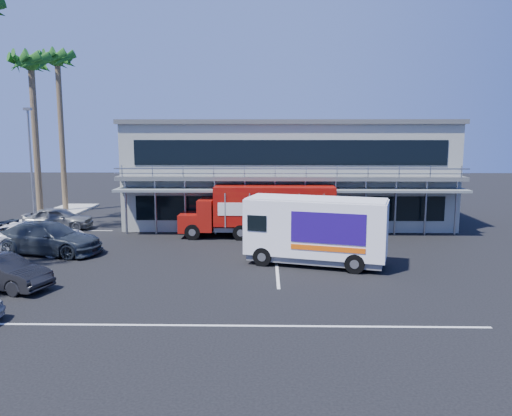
{
  "coord_description": "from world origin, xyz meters",
  "views": [
    {
      "loc": [
        1.43,
        -22.0,
        6.42
      ],
      "look_at": [
        0.91,
        5.44,
        2.3
      ],
      "focal_mm": 35.0,
      "sensor_mm": 36.0,
      "label": 1
    }
  ],
  "objects": [
    {
      "name": "palm_f",
      "position": [
        -15.1,
        18.5,
        11.47
      ],
      "size": [
        2.8,
        2.8,
        13.25
      ],
      "color": "brown",
      "rests_on": "ground"
    },
    {
      "name": "building",
      "position": [
        3.0,
        14.94,
        3.66
      ],
      "size": [
        22.4,
        12.0,
        7.3
      ],
      "color": "#96998C",
      "rests_on": "ground"
    },
    {
      "name": "light_pole_far",
      "position": [
        -14.2,
        11.0,
        4.5
      ],
      "size": [
        0.5,
        0.25,
        8.09
      ],
      "color": "gray",
      "rests_on": "ground"
    },
    {
      "name": "parked_car_b",
      "position": [
        -9.5,
        -2.16,
        0.7
      ],
      "size": [
        4.5,
        2.71,
        1.4
      ],
      "primitive_type": "imported",
      "rotation": [
        0.0,
        0.0,
        1.26
      ],
      "color": "black",
      "rests_on": "ground"
    },
    {
      "name": "parked_car_c",
      "position": [
        -11.1,
        4.4,
        0.81
      ],
      "size": [
        6.21,
        3.57,
        1.63
      ],
      "primitive_type": "imported",
      "rotation": [
        0.0,
        0.0,
        1.42
      ],
      "color": "white",
      "rests_on": "ground"
    },
    {
      "name": "white_van",
      "position": [
        3.9,
        2.0,
        1.75
      ],
      "size": [
        7.15,
        4.13,
        3.31
      ],
      "rotation": [
        0.0,
        0.0,
        -0.29
      ],
      "color": "white",
      "rests_on": "ground"
    },
    {
      "name": "parked_car_e",
      "position": [
        -12.5,
        10.8,
        0.76
      ],
      "size": [
        4.55,
        2.03,
        1.52
      ],
      "primitive_type": "imported",
      "rotation": [
        0.0,
        0.0,
        1.62
      ],
      "color": "slate",
      "rests_on": "ground"
    },
    {
      "name": "palm_e",
      "position": [
        -14.7,
        13.0,
        10.57
      ],
      "size": [
        2.8,
        2.8,
        12.25
      ],
      "color": "brown",
      "rests_on": "ground"
    },
    {
      "name": "ground",
      "position": [
        0.0,
        0.0,
        0.0
      ],
      "size": [
        120.0,
        120.0,
        0.0
      ],
      "primitive_type": "plane",
      "color": "black",
      "rests_on": "ground"
    },
    {
      "name": "red_truck",
      "position": [
        1.34,
        8.52,
        1.76
      ],
      "size": [
        9.62,
        2.6,
        3.22
      ],
      "rotation": [
        0.0,
        0.0,
        -0.03
      ],
      "color": "maroon",
      "rests_on": "ground"
    },
    {
      "name": "parked_car_d",
      "position": [
        -10.22,
        4.0,
        0.85
      ],
      "size": [
        6.23,
        3.55,
        1.7
      ],
      "primitive_type": "imported",
      "rotation": [
        0.0,
        0.0,
        1.36
      ],
      "color": "#282F36",
      "rests_on": "ground"
    }
  ]
}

